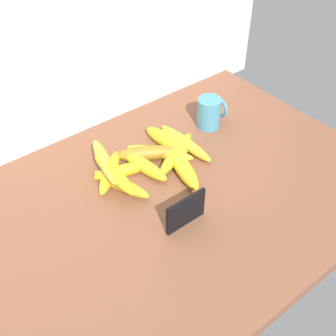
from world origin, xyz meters
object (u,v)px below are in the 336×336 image
(banana_5, at_px, (123,171))
(banana_8, at_px, (176,154))
(coffee_mug, at_px, (210,112))
(banana_4, at_px, (110,172))
(chalkboard_sign, at_px, (185,212))
(banana_11, at_px, (104,161))
(banana_6, at_px, (166,140))
(banana_0, at_px, (147,153))
(banana_9, at_px, (185,143))
(banana_1, at_px, (184,169))
(banana_7, at_px, (160,153))
(banana_10, at_px, (114,173))
(banana_3, at_px, (121,184))
(banana_2, at_px, (144,166))

(banana_5, height_order, banana_8, banana_8)
(coffee_mug, xyz_separation_m, banana_4, (-0.36, -0.01, -0.03))
(chalkboard_sign, xyz_separation_m, banana_8, (0.13, 0.20, -0.02))
(chalkboard_sign, distance_m, banana_11, 0.26)
(banana_6, bearing_deg, banana_0, -171.51)
(banana_4, xyz_separation_m, banana_9, (0.23, -0.03, -0.00))
(banana_0, relative_size, banana_9, 0.85)
(banana_1, xyz_separation_m, banana_5, (-0.13, 0.10, -0.00))
(banana_11, bearing_deg, banana_7, -9.32)
(banana_5, xyz_separation_m, banana_11, (-0.04, 0.02, 0.04))
(banana_5, bearing_deg, banana_8, -12.55)
(banana_5, distance_m, banana_7, 0.12)
(banana_5, distance_m, banana_11, 0.06)
(banana_7, relative_size, banana_10, 1.03)
(banana_0, xyz_separation_m, banana_1, (0.04, -0.11, 0.00))
(banana_3, bearing_deg, banana_8, 1.76)
(chalkboard_sign, relative_size, banana_1, 0.66)
(banana_4, distance_m, banana_6, 0.20)
(banana_0, distance_m, banana_7, 0.04)
(banana_4, xyz_separation_m, banana_5, (0.03, -0.02, -0.00))
(banana_6, height_order, banana_10, banana_10)
(banana_8, bearing_deg, chalkboard_sign, -123.90)
(banana_4, xyz_separation_m, banana_7, (0.15, -0.02, -0.00))
(banana_9, bearing_deg, banana_11, 171.55)
(banana_2, height_order, banana_3, banana_2)
(banana_7, bearing_deg, banana_9, -6.79)
(banana_5, bearing_deg, banana_6, 9.04)
(chalkboard_sign, height_order, banana_11, chalkboard_sign)
(chalkboard_sign, bearing_deg, coffee_mug, 39.58)
(banana_11, bearing_deg, chalkboard_sign, -77.06)
(banana_2, relative_size, banana_7, 0.84)
(banana_3, relative_size, banana_11, 0.93)
(coffee_mug, distance_m, banana_10, 0.38)
(banana_4, xyz_separation_m, banana_8, (0.18, -0.05, 0.00))
(banana_3, xyz_separation_m, banana_10, (-0.01, 0.01, 0.04))
(banana_1, relative_size, banana_8, 0.83)
(banana_2, bearing_deg, banana_11, 152.85)
(banana_2, distance_m, banana_5, 0.06)
(coffee_mug, xyz_separation_m, banana_5, (-0.33, -0.03, -0.03))
(banana_8, bearing_deg, banana_2, 173.16)
(chalkboard_sign, height_order, coffee_mug, coffee_mug)
(chalkboard_sign, relative_size, coffee_mug, 1.18)
(chalkboard_sign, distance_m, coffee_mug, 0.40)
(banana_1, distance_m, banana_8, 0.07)
(banana_0, bearing_deg, banana_3, -155.91)
(banana_3, relative_size, banana_4, 1.03)
(banana_2, height_order, banana_4, banana_2)
(banana_5, xyz_separation_m, banana_8, (0.15, -0.03, 0.00))
(banana_7, relative_size, banana_9, 0.92)
(banana_1, bearing_deg, banana_0, 108.78)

